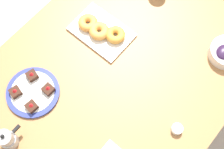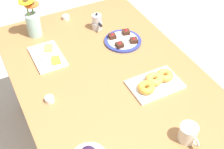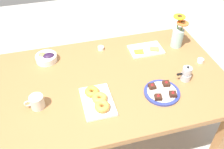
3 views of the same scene
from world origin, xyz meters
The scene contains 6 objects.
ground_plane centered at (0.00, 0.00, 0.00)m, with size 6.00×6.00×0.00m, color #B7B2A8.
dining_table centered at (0.00, 0.00, 0.65)m, with size 1.60×1.00×0.74m.
croissant_platter centered at (0.14, 0.19, 0.76)m, with size 0.19×0.28×0.05m.
jam_cup_berry centered at (-0.01, -0.36, 0.76)m, with size 0.05×0.05×0.03m.
dessert_plate centered at (-0.28, 0.22, 0.75)m, with size 0.23×0.23×0.05m.
moka_pot centered at (-0.49, 0.14, 0.79)m, with size 0.11×0.07×0.12m.
Camera 1 is at (-0.39, -0.33, 2.04)m, focal length 50.00 mm.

